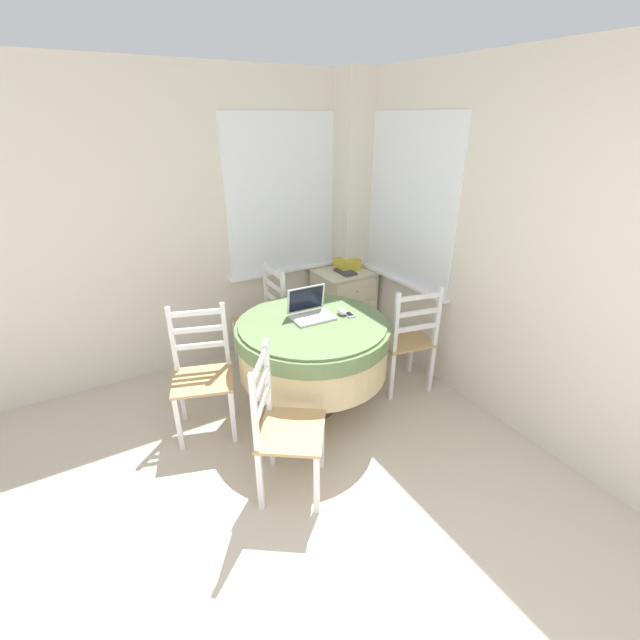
% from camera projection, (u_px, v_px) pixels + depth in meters
% --- Properties ---
extents(corner_room_shell, '(4.53, 5.17, 2.55)m').
position_uv_depth(corner_room_shell, '(344.00, 250.00, 3.10)').
color(corner_room_shell, beige).
rests_on(corner_room_shell, ground_plane).
extents(round_dining_table, '(1.16, 1.16, 0.78)m').
position_uv_depth(round_dining_table, '(313.00, 343.00, 3.25)').
color(round_dining_table, '#4C3D2D').
rests_on(round_dining_table, ground_plane).
extents(laptop, '(0.32, 0.25, 0.22)m').
position_uv_depth(laptop, '(311.00, 311.00, 3.23)').
color(laptop, silver).
rests_on(laptop, round_dining_table).
extents(computer_mouse, '(0.06, 0.09, 0.05)m').
position_uv_depth(computer_mouse, '(342.00, 312.00, 3.28)').
color(computer_mouse, silver).
rests_on(computer_mouse, round_dining_table).
extents(cell_phone, '(0.06, 0.11, 0.01)m').
position_uv_depth(cell_phone, '(349.00, 314.00, 3.28)').
color(cell_phone, '#B2B7BC').
rests_on(cell_phone, round_dining_table).
extents(dining_chair_near_back_window, '(0.39, 0.43, 0.96)m').
position_uv_depth(dining_chair_near_back_window, '(263.00, 320.00, 3.93)').
color(dining_chair_near_back_window, tan).
rests_on(dining_chair_near_back_window, ground_plane).
extents(dining_chair_near_right_window, '(0.49, 0.46, 0.96)m').
position_uv_depth(dining_chair_near_right_window, '(407.00, 341.00, 3.57)').
color(dining_chair_near_right_window, tan).
rests_on(dining_chair_near_right_window, ground_plane).
extents(dining_chair_camera_near, '(0.56, 0.57, 0.96)m').
position_uv_depth(dining_chair_camera_near, '(284.00, 429.00, 2.57)').
color(dining_chair_camera_near, tan).
rests_on(dining_chair_camera_near, ground_plane).
extents(dining_chair_left_flank, '(0.52, 0.50, 0.96)m').
position_uv_depth(dining_chair_left_flank, '(203.00, 375.00, 3.09)').
color(dining_chair_left_flank, tan).
rests_on(dining_chair_left_flank, ground_plane).
extents(corner_cabinet, '(0.55, 0.51, 0.75)m').
position_uv_depth(corner_cabinet, '(343.00, 305.00, 4.46)').
color(corner_cabinet, beige).
rests_on(corner_cabinet, ground_plane).
extents(storage_box, '(0.20, 0.20, 0.11)m').
position_uv_depth(storage_box, '(347.00, 264.00, 4.33)').
color(storage_box, gold).
rests_on(storage_box, corner_cabinet).
extents(book_on_cabinet, '(0.13, 0.23, 0.02)m').
position_uv_depth(book_on_cabinet, '(345.00, 272.00, 4.24)').
color(book_on_cabinet, '#3F3F44').
rests_on(book_on_cabinet, corner_cabinet).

